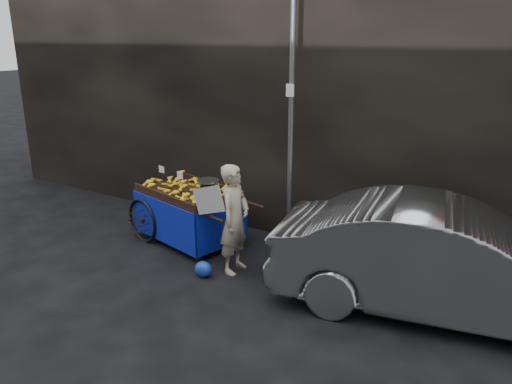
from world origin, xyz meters
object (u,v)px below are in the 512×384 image
Objects in this scene: vendor at (234,219)px; parked_car at (447,261)px; banana_cart at (187,197)px; plastic_bag at (203,269)px.

parked_car is (2.70, 0.38, -0.10)m from vendor.
parked_car reaches higher than banana_cart.
parked_car reaches higher than plastic_bag.
vendor is (1.25, -0.51, 0.04)m from banana_cart.
plastic_bag is at bearing -28.68° from banana_cart.
banana_cart is 3.95m from parked_car.
banana_cart reaches higher than plastic_bag.
vendor is 2.73m from parked_car.
parked_car is (2.96, 0.77, 0.55)m from plastic_bag.
plastic_bag is 0.06× the size of parked_car.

